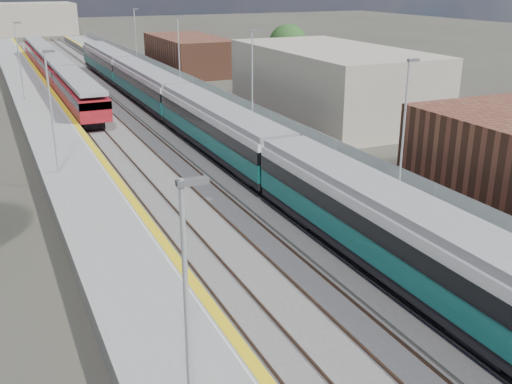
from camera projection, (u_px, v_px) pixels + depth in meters
ground at (152, 121)px, 55.22m from camera, size 320.00×320.00×0.00m
ballast_bed at (122, 117)px, 56.48m from camera, size 10.50×155.00×0.06m
tracks at (124, 113)px, 58.12m from camera, size 8.96×160.00×0.17m
platform_right at (197, 105)px, 59.23m from camera, size 4.70×155.00×8.52m
platform_left at (46, 119)px, 53.66m from camera, size 4.30×155.00×8.52m
green_train at (178, 102)px, 51.95m from camera, size 2.92×81.16×3.21m
red_train at (55, 68)px, 73.23m from camera, size 2.72×55.17×3.43m
tree_d at (288, 44)px, 78.30m from camera, size 5.07×5.07×6.87m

